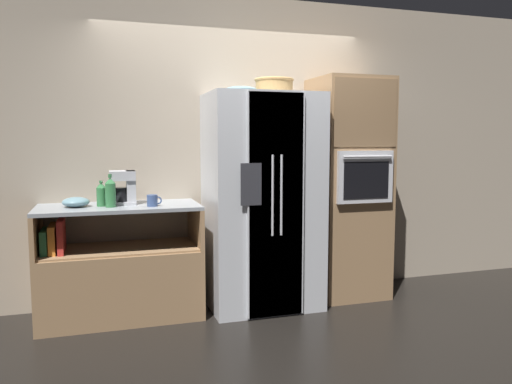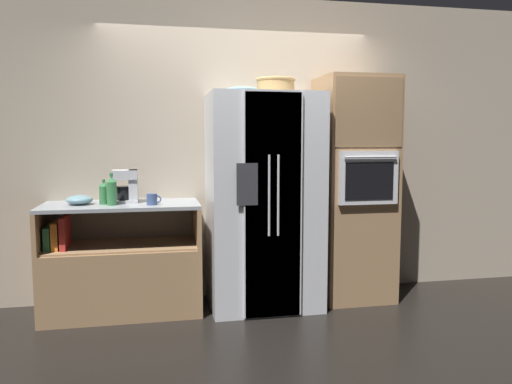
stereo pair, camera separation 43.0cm
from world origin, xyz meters
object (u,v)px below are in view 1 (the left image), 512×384
at_px(refrigerator, 262,201).
at_px(fruit_bowl, 241,90).
at_px(bottle_short, 101,194).
at_px(mixing_bowl, 76,202).
at_px(wicker_basket, 274,86).
at_px(bottle_tall, 110,192).
at_px(wall_oven, 348,188).
at_px(mug, 153,201).
at_px(coffee_maker, 125,186).

xyz_separation_m(refrigerator, fruit_bowl, (-0.18, 0.04, 0.97)).
bearing_deg(fruit_bowl, bottle_short, 179.71).
bearing_deg(mixing_bowl, bottle_short, -3.41).
height_order(wicker_basket, bottle_tall, wicker_basket).
relative_size(refrigerator, wall_oven, 0.92).
bearing_deg(mug, mixing_bowl, 166.80).
distance_m(wall_oven, mixing_bowl, 2.43).
bearing_deg(bottle_short, wicker_basket, -1.99).
bearing_deg(mixing_bowl, bottle_tall, -19.06).
relative_size(refrigerator, mixing_bowl, 8.79).
height_order(fruit_bowl, mixing_bowl, fruit_bowl).
relative_size(wall_oven, mug, 16.88).
bearing_deg(refrigerator, wall_oven, 3.91).
distance_m(refrigerator, bottle_tall, 1.30).
bearing_deg(bottle_short, wall_oven, 0.27).
relative_size(mixing_bowl, coffee_maker, 0.76).
distance_m(refrigerator, wall_oven, 0.88).
distance_m(bottle_short, coffee_maker, 0.22).
bearing_deg(fruit_bowl, mixing_bowl, 179.26).
bearing_deg(fruit_bowl, mug, -171.17).
bearing_deg(wicker_basket, mug, -175.89).
relative_size(wall_oven, mixing_bowl, 9.57).
xyz_separation_m(fruit_bowl, mixing_bowl, (-1.38, 0.02, -0.93)).
height_order(fruit_bowl, bottle_short, fruit_bowl).
height_order(mug, coffee_maker, coffee_maker).
bearing_deg(wall_oven, coffee_maker, 178.12).
distance_m(wicker_basket, mug, 1.44).
relative_size(mug, mixing_bowl, 0.57).
distance_m(wall_oven, coffee_maker, 2.04).
xyz_separation_m(mug, coffee_maker, (-0.20, 0.21, 0.11)).
bearing_deg(mixing_bowl, fruit_bowl, -0.74).
distance_m(fruit_bowl, mug, 1.22).
bearing_deg(fruit_bowl, bottle_tall, -176.15).
bearing_deg(refrigerator, mixing_bowl, 177.77).
height_order(bottle_short, coffee_maker, coffee_maker).
relative_size(bottle_short, mixing_bowl, 0.98).
height_order(wicker_basket, bottle_short, wicker_basket).
height_order(wicker_basket, mug, wicker_basket).
relative_size(wall_oven, wicker_basket, 5.99).
bearing_deg(mixing_bowl, wall_oven, -0.03).
relative_size(wall_oven, fruit_bowl, 7.28).
relative_size(bottle_short, mug, 1.72).
distance_m(wicker_basket, fruit_bowl, 0.29).
bearing_deg(refrigerator, bottle_tall, -178.59).
xyz_separation_m(wall_oven, wicker_basket, (-0.77, -0.06, 0.93)).
bearing_deg(bottle_tall, bottle_short, 130.86).
distance_m(refrigerator, bottle_short, 1.37).
distance_m(wicker_basket, coffee_maker, 1.54).
height_order(bottle_short, mug, bottle_short).
bearing_deg(wall_oven, mug, -175.69).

